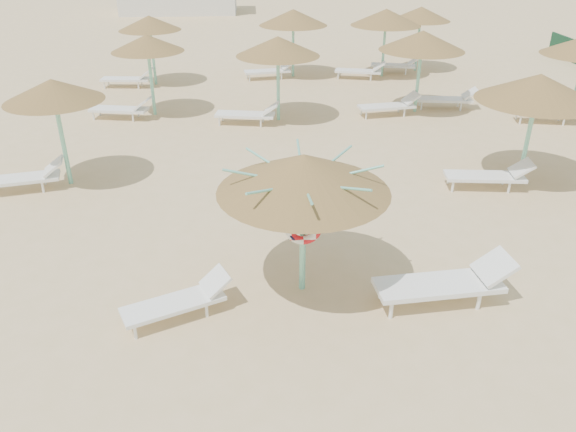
{
  "coord_description": "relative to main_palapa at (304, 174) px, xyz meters",
  "views": [
    {
      "loc": [
        -0.94,
        -8.05,
        5.87
      ],
      "look_at": [
        -0.39,
        0.59,
        1.3
      ],
      "focal_mm": 35.0,
      "sensor_mm": 36.0,
      "label": 1
    }
  ],
  "objects": [
    {
      "name": "ground",
      "position": [
        0.16,
        -0.26,
        -2.24
      ],
      "size": [
        120.0,
        120.0,
        0.0
      ],
      "primitive_type": "plane",
      "color": "#D4B181",
      "rests_on": "ground"
    },
    {
      "name": "main_palapa",
      "position": [
        0.0,
        0.0,
        0.0
      ],
      "size": [
        2.88,
        2.88,
        2.58
      ],
      "color": "#77CFB4",
      "rests_on": "ground"
    },
    {
      "name": "lounger_main_a",
      "position": [
        -2.08,
        -0.68,
        -1.92
      ],
      "size": [
        1.87,
        1.24,
        0.66
      ],
      "rotation": [
        0.0,
        0.0,
        0.43
      ],
      "color": "white",
      "rests_on": "ground"
    },
    {
      "name": "lounger_main_b",
      "position": [
        2.44,
        -0.57,
        -1.83
      ],
      "size": [
        2.39,
        0.91,
        0.85
      ],
      "rotation": [
        0.0,
        0.0,
        0.09
      ],
      "color": "white",
      "rests_on": "ground"
    },
    {
      "name": "palapa_field",
      "position": [
        3.26,
        10.65,
        0.08
      ],
      "size": [
        19.42,
        14.59,
        2.72
      ],
      "color": "#77CFB4",
      "rests_on": "ground"
    }
  ]
}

